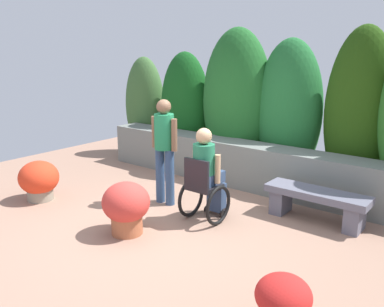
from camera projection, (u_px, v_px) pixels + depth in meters
ground_plane at (171, 225)px, 5.60m from camera, size 10.02×10.02×0.00m
stone_retaining_wall at (249, 165)px, 7.08m from camera, size 6.18×0.55×0.77m
hedge_backdrop at (280, 109)px, 7.23m from camera, size 6.94×1.16×2.93m
stone_bench at (316, 201)px, 5.66m from camera, size 1.43×0.43×0.45m
person_in_wheelchair at (206, 178)px, 5.63m from camera, size 0.53×0.66×1.33m
person_standing_companion at (164, 145)px, 6.17m from camera, size 0.49×0.30×1.63m
flower_pot_purple_near at (39, 180)px, 6.47m from camera, size 0.63×0.63×0.64m
flower_pot_terracotta_by_wall at (126, 206)px, 5.26m from camera, size 0.62×0.62×0.70m
flower_pot_red_accent at (283, 304)px, 3.32m from camera, size 0.47×0.47×0.57m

